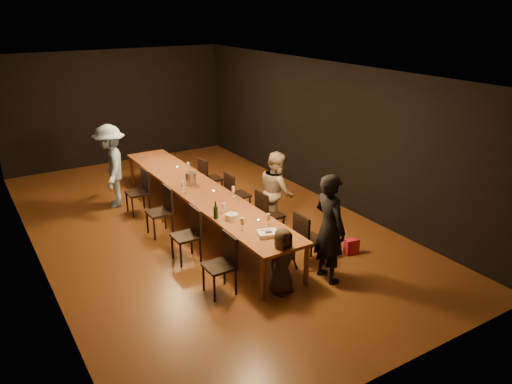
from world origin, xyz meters
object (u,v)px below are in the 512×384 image
birthday_cake (268,234)px  chair_left_1 (186,236)px  table (200,191)px  chair_right_1 (270,214)px  child (283,261)px  woman_tan (277,191)px  chair_right_3 (211,178)px  chair_right_2 (238,194)px  plate_stack (232,217)px  chair_right_0 (310,239)px  ice_bucket (191,178)px  woman_birthday (330,228)px  chair_left_3 (137,192)px  chair_left_2 (159,212)px  chair_left_0 (219,266)px  man_blue (111,166)px  champagne_bottle (216,210)px

birthday_cake → chair_left_1: bearing=143.5°
table → birthday_cake: 2.43m
chair_right_1 → child: (-0.88, -1.67, 0.06)m
table → woman_tan: 1.50m
chair_right_1 → chair_right_3: same height
chair_right_3 → chair_left_1: (-1.70, -2.40, 0.00)m
chair_right_1 → chair_right_2: size_ratio=1.00×
chair_right_1 → plate_stack: (-1.04, -0.42, 0.34)m
chair_right_0 → ice_bucket: size_ratio=3.88×
woman_birthday → woman_tan: (0.35, 1.96, -0.10)m
plate_stack → table: bearing=83.3°
child → birthday_cake: size_ratio=2.79×
chair_left_3 → birthday_cake: size_ratio=2.48×
chair_left_2 → plate_stack: (0.66, -1.62, 0.34)m
chair_right_0 → chair_right_2: (0.00, 2.40, 0.00)m
table → woman_birthday: woman_birthday is taller
child → ice_bucket: 3.23m
chair_right_3 → woman_tan: size_ratio=0.60×
chair_left_0 → woman_birthday: woman_birthday is taller
ice_bucket → plate_stack: bearing=-94.8°
table → man_blue: (-1.15, 1.87, 0.19)m
chair_right_3 → champagne_bottle: 2.93m
chair_right_0 → plate_stack: (-1.04, 0.78, 0.34)m
chair_right_2 → champagne_bottle: size_ratio=2.87×
chair_left_0 → man_blue: (-0.30, 4.27, 0.42)m
chair_right_2 → woman_birthday: 2.96m
champagne_bottle → chair_right_1: bearing=10.0°
chair_right_2 → chair_left_1: bearing=-54.8°
man_blue → chair_right_2: bearing=63.2°
table → chair_right_2: chair_right_2 is taller
chair_right_2 → child: bearing=-17.1°
chair_right_2 → plate_stack: 1.95m
chair_left_3 → chair_right_1: bearing=-144.7°
child → ice_bucket: size_ratio=4.36×
chair_right_2 → woman_tan: bearing=17.3°
child → ice_bucket: child is taller
chair_right_0 → chair_left_0: (-1.70, 0.00, 0.00)m
man_blue → plate_stack: size_ratio=8.72×
chair_right_3 → chair_left_0: (-1.70, -3.60, 0.00)m
chair_left_1 → child: (0.82, -1.67, 0.06)m
chair_right_1 → man_blue: bearing=-146.9°
chair_right_0 → chair_right_3: same height
chair_left_0 → plate_stack: 1.08m
chair_right_0 → chair_right_1: same height
chair_right_1 → ice_bucket: ice_bucket is taller
chair_left_0 → champagne_bottle: (0.47, 0.98, 0.45)m
chair_right_3 → champagne_bottle: champagne_bottle is taller
chair_right_3 → plate_stack: chair_right_3 is taller
woman_tan → chair_left_2: bearing=82.3°
child → birthday_cake: bearing=78.2°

